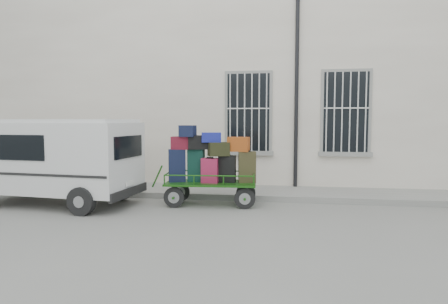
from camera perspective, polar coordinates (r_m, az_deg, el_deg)
ground at (r=8.73m, az=4.23°, el=-8.87°), size 80.00×80.00×0.00m
building at (r=14.01m, az=6.13°, el=8.51°), size 24.00×5.15×6.00m
sidewalk at (r=10.86m, az=5.17°, el=-5.81°), size 24.00×1.70×0.15m
luggage_cart at (r=9.49m, az=-2.04°, el=-1.89°), size 2.54×1.11×1.91m
van at (r=10.39m, az=-23.27°, el=-0.51°), size 4.22×2.16×2.05m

